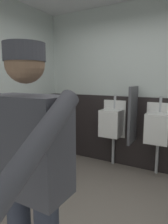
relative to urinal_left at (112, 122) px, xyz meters
The scene contains 6 objects.
wall_back 0.79m from the urinal_left, 24.75° to the left, with size 4.22×0.12×2.73m, color silver.
wainscot_band_back 0.52m from the urinal_left, 16.88° to the left, with size 3.62×0.03×1.22m, color black.
urinal_left is the anchor object (origin of this frame).
urinal_middle 0.75m from the urinal_left, ahead, with size 0.40×0.34×1.24m.
privacy_divider_panel 0.42m from the urinal_left, 10.65° to the right, with size 0.04×0.40×0.90m, color #4C4C51.
person 2.45m from the urinal_left, 79.36° to the right, with size 0.68×0.60×1.69m.
Camera 1 is at (0.77, -1.62, 1.51)m, focal length 32.35 mm.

